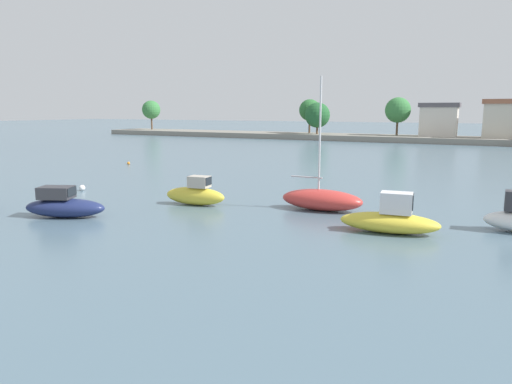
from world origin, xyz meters
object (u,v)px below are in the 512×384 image
at_px(moored_boat_2, 64,205).
at_px(moored_boat_3, 196,194).
at_px(moored_boat_5, 390,220).
at_px(moored_boat_4, 322,199).
at_px(mooring_buoy_0, 82,188).
at_px(mooring_buoy_2, 129,163).

relative_size(moored_boat_2, moored_boat_3, 1.15).
distance_m(moored_boat_3, moored_boat_5, 10.77).
distance_m(moored_boat_2, moored_boat_5, 15.36).
xyz_separation_m(moored_boat_4, moored_boat_5, (4.13, -2.95, 0.00)).
bearing_deg(mooring_buoy_0, moored_boat_4, 5.71).
relative_size(moored_boat_3, moored_boat_5, 0.84).
distance_m(moored_boat_2, moored_boat_3, 6.73).
height_order(moored_boat_4, moored_boat_5, moored_boat_4).
distance_m(moored_boat_2, mooring_buoy_0, 7.77).
bearing_deg(moored_boat_4, moored_boat_5, -38.59).
height_order(moored_boat_2, moored_boat_3, moored_boat_3).
distance_m(mooring_buoy_0, mooring_buoy_2, 14.68).
height_order(moored_boat_2, moored_boat_5, moored_boat_5).
relative_size(moored_boat_2, moored_boat_5, 0.97).
bearing_deg(moored_boat_2, mooring_buoy_2, 101.86).
relative_size(moored_boat_5, mooring_buoy_2, 15.59).
xyz_separation_m(mooring_buoy_0, mooring_buoy_2, (-7.65, 12.54, -0.05)).
height_order(moored_boat_3, moored_boat_5, moored_boat_5).
distance_m(moored_boat_3, mooring_buoy_2, 21.19).
distance_m(moored_boat_4, mooring_buoy_2, 25.84).
bearing_deg(moored_boat_5, mooring_buoy_0, 169.08).
xyz_separation_m(moored_boat_3, mooring_buoy_0, (-9.16, 0.36, -0.42)).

